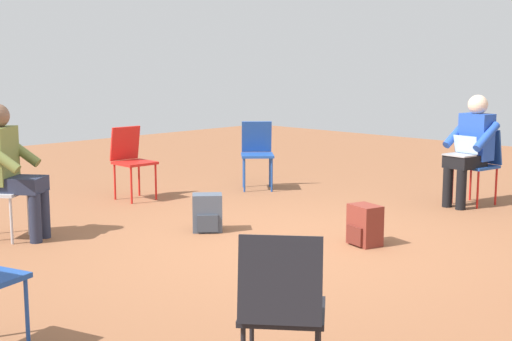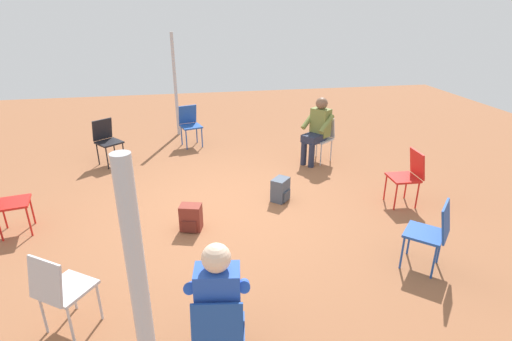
{
  "view_description": "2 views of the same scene",
  "coord_description": "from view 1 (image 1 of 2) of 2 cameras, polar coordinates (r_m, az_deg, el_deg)",
  "views": [
    {
      "loc": [
        4.56,
        4.15,
        1.63
      ],
      "look_at": [
        0.17,
        -0.12,
        0.67
      ],
      "focal_mm": 50.0,
      "sensor_mm": 36.0,
      "label": 1
    },
    {
      "loc": [
        -5.27,
        0.54,
        2.84
      ],
      "look_at": [
        -0.31,
        -0.36,
        0.71
      ],
      "focal_mm": 28.0,
      "sensor_mm": 36.0,
      "label": 2
    }
  ],
  "objects": [
    {
      "name": "person_in_olive",
      "position": [
        6.79,
        -19.12,
        0.48
      ],
      "size": [
        0.63,
        0.63,
        1.24
      ],
      "rotation": [
        0.0,
        0.0,
        0.63
      ],
      "color": "#23283D",
      "rests_on": "ground"
    },
    {
      "name": "chair_west",
      "position": [
        8.44,
        17.42,
        0.77
      ],
      "size": [
        0.49,
        0.45,
        0.85
      ],
      "rotation": [
        0.0,
        0.0,
        -1.72
      ],
      "color": "#1E4799",
      "rests_on": "ground"
    },
    {
      "name": "backpack_near_laptop_user",
      "position": [
        6.83,
        -3.91,
        -3.57
      ],
      "size": [
        0.34,
        0.34,
        0.36
      ],
      "rotation": [
        0.0,
        0.0,
        5.56
      ],
      "color": "#475160",
      "rests_on": "ground"
    },
    {
      "name": "person_with_laptop",
      "position": [
        8.28,
        16.81,
        2.02
      ],
      "size": [
        0.56,
        0.54,
        1.24
      ],
      "rotation": [
        0.0,
        0.0,
        -1.72
      ],
      "color": "black",
      "rests_on": "ground"
    },
    {
      "name": "backpack_by_empty_chair",
      "position": [
        6.39,
        8.7,
        -4.53
      ],
      "size": [
        0.29,
        0.32,
        0.36
      ],
      "rotation": [
        0.0,
        0.0,
        1.3
      ],
      "color": "maroon",
      "rests_on": "ground"
    },
    {
      "name": "chair_southwest",
      "position": [
        9.01,
        0.09,
        1.66
      ],
      "size": [
        0.58,
        0.59,
        0.85
      ],
      "rotation": [
        0.0,
        0.0,
        -0.75
      ],
      "color": "#1E4799",
      "rests_on": "ground"
    },
    {
      "name": "chair_south",
      "position": [
        8.46,
        -9.96,
        1.06
      ],
      "size": [
        0.41,
        0.45,
        0.85
      ],
      "rotation": [
        0.0,
        0.0,
        -0.03
      ],
      "color": "red",
      "rests_on": "ground"
    },
    {
      "name": "ground_plane",
      "position": [
        6.38,
        1.84,
        -5.9
      ],
      "size": [
        16.79,
        16.79,
        0.0
      ],
      "primitive_type": "plane",
      "color": "brown"
    },
    {
      "name": "chair_northeast",
      "position": [
        3.38,
        2.08,
        -10.67
      ],
      "size": [
        0.58,
        0.58,
        0.85
      ],
      "rotation": [
        0.0,
        0.0,
        2.23
      ],
      "color": "black",
      "rests_on": "ground"
    }
  ]
}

